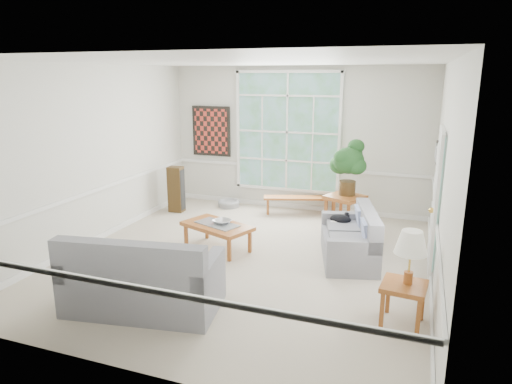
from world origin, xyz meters
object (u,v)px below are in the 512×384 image
(end_table, at_px, (344,211))
(coffee_table, at_px, (217,237))
(side_table, at_px, (403,304))
(loveseat_right, at_px, (349,235))
(loveseat_front, at_px, (143,270))

(end_table, bearing_deg, coffee_table, -134.24)
(end_table, xyz_separation_m, side_table, (1.20, -3.26, -0.06))
(loveseat_right, height_order, loveseat_front, loveseat_front)
(loveseat_front, distance_m, coffee_table, 2.11)
(loveseat_right, height_order, side_table, loveseat_right)
(loveseat_front, xyz_separation_m, end_table, (1.83, 3.94, -0.19))
(loveseat_right, relative_size, coffee_table, 1.29)
(coffee_table, height_order, end_table, end_table)
(loveseat_front, relative_size, side_table, 3.66)
(side_table, bearing_deg, loveseat_right, 117.20)
(loveseat_right, bearing_deg, end_table, 86.71)
(coffee_table, bearing_deg, side_table, -4.57)
(loveseat_right, relative_size, side_table, 2.97)
(loveseat_right, relative_size, loveseat_front, 0.81)
(coffee_table, xyz_separation_m, side_table, (3.00, -1.42, 0.03))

